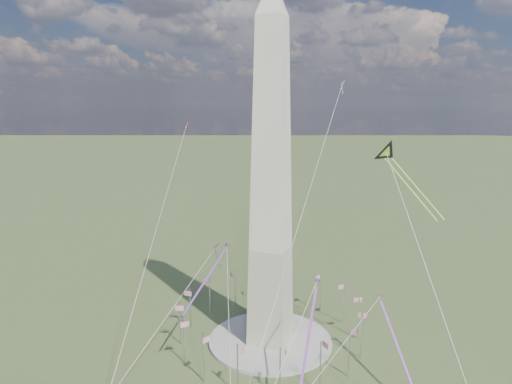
% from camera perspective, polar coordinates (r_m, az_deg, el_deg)
% --- Properties ---
extents(ground, '(2000.00, 2000.00, 0.00)m').
position_cam_1_polar(ground, '(140.95, 1.79, -18.17)').
color(ground, '#445329').
rests_on(ground, ground).
extents(plaza, '(36.00, 36.00, 0.80)m').
position_cam_1_polar(plaza, '(140.75, 1.79, -18.03)').
color(plaza, '#AFAAA0').
rests_on(plaza, ground).
extents(washington_monument, '(15.56, 15.56, 100.00)m').
position_cam_1_polar(washington_monument, '(124.80, 1.92, 1.43)').
color(washington_monument, '#B9B49B').
rests_on(washington_monument, plaza).
extents(flagpole_ring, '(54.40, 54.40, 13.00)m').
position_cam_1_polar(flagpole_ring, '(137.55, 1.81, -15.52)').
color(flagpole_ring, silver).
rests_on(flagpole_ring, ground).
extents(kite_delta_black, '(18.82, 18.12, 17.54)m').
position_cam_1_polar(kite_delta_black, '(124.39, 16.29, 4.33)').
color(kite_delta_black, black).
rests_on(kite_delta_black, ground).
extents(kite_diamond_purple, '(1.66, 3.03, 9.48)m').
position_cam_1_polar(kite_diamond_purple, '(147.16, -4.90, -7.07)').
color(kite_diamond_purple, navy).
rests_on(kite_diamond_purple, ground).
extents(kite_streamer_left, '(3.07, 24.29, 16.67)m').
position_cam_1_polar(kite_streamer_left, '(110.48, 6.99, -15.08)').
color(kite_streamer_left, '#FE2845').
rests_on(kite_streamer_left, ground).
extents(kite_streamer_mid, '(5.25, 19.89, 13.79)m').
position_cam_1_polar(kite_streamer_mid, '(124.69, -5.50, -9.59)').
color(kite_streamer_mid, '#FE2845').
rests_on(kite_streamer_mid, ground).
extents(kite_streamer_right, '(10.81, 19.33, 14.49)m').
position_cam_1_polar(kite_streamer_right, '(124.14, 16.51, -15.89)').
color(kite_streamer_right, '#FE2845').
rests_on(kite_streamer_right, ground).
extents(kite_small_red, '(1.15, 1.85, 4.46)m').
position_cam_1_polar(kite_small_red, '(174.63, -8.52, 8.64)').
color(kite_small_red, red).
rests_on(kite_small_red, ground).
extents(kite_small_white, '(1.34, 1.71, 4.44)m').
position_cam_1_polar(kite_small_white, '(158.69, 10.77, 13.08)').
color(kite_small_white, silver).
rests_on(kite_small_white, ground).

